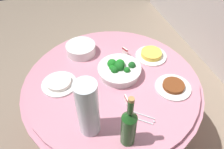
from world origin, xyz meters
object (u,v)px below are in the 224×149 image
(label_placard_mid, at_px, (126,100))
(food_plate_fried_egg, at_px, (151,55))
(plate_stack, at_px, (81,49))
(food_plate_stir_fry, at_px, (173,87))
(serving_tongs, at_px, (141,117))
(label_placard_front, at_px, (125,51))
(decorative_fruit_vase, at_px, (88,110))
(broccoli_bowl, at_px, (119,70))
(food_plate_rice, at_px, (59,83))
(wine_bottle, at_px, (129,126))

(label_placard_mid, bearing_deg, food_plate_fried_egg, 137.51)
(plate_stack, relative_size, food_plate_stir_fry, 0.95)
(serving_tongs, height_order, label_placard_front, label_placard_front)
(decorative_fruit_vase, distance_m, food_plate_stir_fry, 0.59)
(broccoli_bowl, xyz_separation_m, food_plate_stir_fry, (0.21, 0.28, -0.03))
(food_plate_rice, xyz_separation_m, label_placard_mid, (0.26, 0.35, 0.02))
(food_plate_stir_fry, relative_size, label_placard_front, 4.00)
(wine_bottle, distance_m, label_placard_front, 0.68)
(broccoli_bowl, bearing_deg, label_placard_front, 150.23)
(plate_stack, distance_m, food_plate_stir_fry, 0.69)
(food_plate_fried_egg, height_order, label_placard_front, label_placard_front)
(label_placard_front, bearing_deg, decorative_fruit_vase, -36.07)
(wine_bottle, height_order, food_plate_rice, wine_bottle)
(decorative_fruit_vase, bearing_deg, food_plate_fried_egg, 128.63)
(plate_stack, height_order, food_plate_stir_fry, plate_stack)
(plate_stack, height_order, serving_tongs, plate_stack)
(plate_stack, relative_size, decorative_fruit_vase, 0.62)
(decorative_fruit_vase, xyz_separation_m, food_plate_stir_fry, (-0.12, 0.55, -0.15))
(food_plate_fried_egg, relative_size, label_placard_front, 4.00)
(label_placard_front, bearing_deg, label_placard_mid, -18.54)
(wine_bottle, height_order, label_placard_mid, wine_bottle)
(food_plate_rice, height_order, label_placard_mid, label_placard_mid)
(wine_bottle, relative_size, label_placard_front, 6.11)
(broccoli_bowl, height_order, serving_tongs, broccoli_bowl)
(broccoli_bowl, relative_size, food_plate_fried_egg, 1.27)
(wine_bottle, bearing_deg, food_plate_fried_egg, 145.63)
(food_plate_rice, xyz_separation_m, food_plate_fried_egg, (-0.08, 0.66, 0.00))
(food_plate_stir_fry, bearing_deg, label_placard_mid, -85.49)
(decorative_fruit_vase, bearing_deg, wine_bottle, 52.64)
(broccoli_bowl, bearing_deg, serving_tongs, 1.35)
(wine_bottle, xyz_separation_m, decorative_fruit_vase, (-0.12, -0.16, 0.03))
(plate_stack, xyz_separation_m, food_plate_fried_egg, (0.19, 0.47, -0.02))
(label_placard_mid, bearing_deg, broccoli_bowl, 171.20)
(food_plate_rice, bearing_deg, food_plate_fried_egg, 96.82)
(serving_tongs, height_order, food_plate_stir_fry, food_plate_stir_fry)
(wine_bottle, height_order, label_placard_front, wine_bottle)
(food_plate_stir_fry, relative_size, food_plate_fried_egg, 1.00)
(food_plate_stir_fry, distance_m, food_plate_fried_egg, 0.32)
(serving_tongs, height_order, food_plate_rice, food_plate_rice)
(food_plate_stir_fry, distance_m, food_plate_rice, 0.71)
(label_placard_front, bearing_deg, broccoli_bowl, -29.77)
(broccoli_bowl, relative_size, food_plate_stir_fry, 1.27)
(wine_bottle, xyz_separation_m, food_plate_rice, (-0.48, -0.28, -0.11))
(plate_stack, bearing_deg, serving_tongs, 17.15)
(serving_tongs, relative_size, food_plate_stir_fry, 0.69)
(broccoli_bowl, bearing_deg, plate_stack, -146.70)
(decorative_fruit_vase, distance_m, food_plate_rice, 0.40)
(plate_stack, xyz_separation_m, label_placard_mid, (0.53, 0.16, -0.00))
(label_placard_mid, bearing_deg, wine_bottle, -18.19)
(serving_tongs, bearing_deg, label_placard_mid, -159.12)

